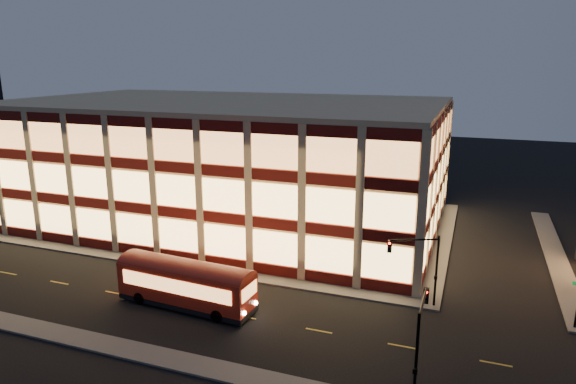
% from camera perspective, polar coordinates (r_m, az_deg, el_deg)
% --- Properties ---
extents(ground, '(200.00, 200.00, 0.00)m').
position_cam_1_polar(ground, '(49.83, -12.51, -8.46)').
color(ground, black).
rests_on(ground, ground).
extents(sidewalk_office_south, '(54.00, 2.00, 0.15)m').
position_cam_1_polar(sidewalk_office_south, '(52.15, -14.72, -7.45)').
color(sidewalk_office_south, '#514F4C').
rests_on(sidewalk_office_south, ground).
extents(sidewalk_office_east, '(2.00, 30.00, 0.15)m').
position_cam_1_polar(sidewalk_office_east, '(58.52, 16.75, -5.17)').
color(sidewalk_office_east, '#514F4C').
rests_on(sidewalk_office_east, ground).
extents(sidewalk_tower_west, '(2.00, 30.00, 0.15)m').
position_cam_1_polar(sidewalk_tower_west, '(59.07, 27.48, -6.05)').
color(sidewalk_tower_west, '#514F4C').
rests_on(sidewalk_tower_west, ground).
extents(sidewalk_near, '(100.00, 2.00, 0.15)m').
position_cam_1_polar(sidewalk_near, '(40.66, -22.71, -14.66)').
color(sidewalk_near, '#514F4C').
rests_on(sidewalk_near, ground).
extents(office_building, '(50.45, 30.45, 14.50)m').
position_cam_1_polar(office_building, '(63.22, -6.86, 3.53)').
color(office_building, tan).
rests_on(office_building, ground).
extents(traffic_signal_far, '(3.79, 1.87, 6.00)m').
position_cam_1_polar(traffic_signal_far, '(41.47, 14.41, -7.22)').
color(traffic_signal_far, black).
rests_on(traffic_signal_far, ground).
extents(traffic_signal_near, '(0.32, 4.45, 6.00)m').
position_cam_1_polar(traffic_signal_near, '(31.16, 14.49, -14.77)').
color(traffic_signal_near, black).
rests_on(traffic_signal_near, ground).
extents(trolley_bus, '(11.53, 3.62, 3.85)m').
position_cam_1_polar(trolley_bus, '(41.96, -11.28, -9.70)').
color(trolley_bus, '#9D1708').
rests_on(trolley_bus, ground).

